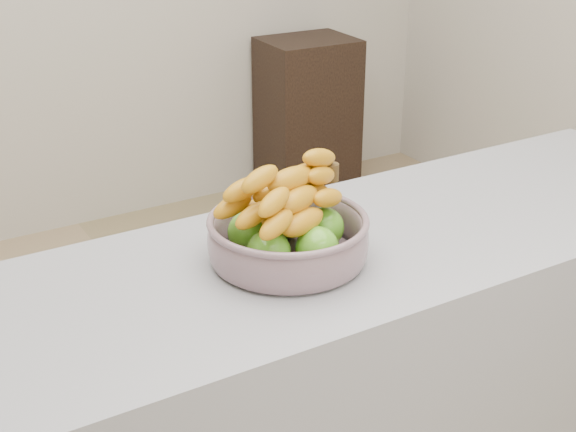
# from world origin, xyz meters

# --- Properties ---
(counter) EXTENTS (2.00, 0.60, 0.90)m
(counter) POSITION_xyz_m (0.00, -0.33, 0.45)
(counter) COLOR #9A9BA2
(counter) RESTS_ON ground
(cabinet) EXTENTS (0.47, 0.38, 0.82)m
(cabinet) POSITION_xyz_m (1.19, 1.78, 0.41)
(cabinet) COLOR black
(cabinet) RESTS_ON ground
(fruit_bowl) EXTENTS (0.33, 0.33, 0.20)m
(fruit_bowl) POSITION_xyz_m (-0.18, -0.33, 0.96)
(fruit_bowl) COLOR #8794A2
(fruit_bowl) RESTS_ON counter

